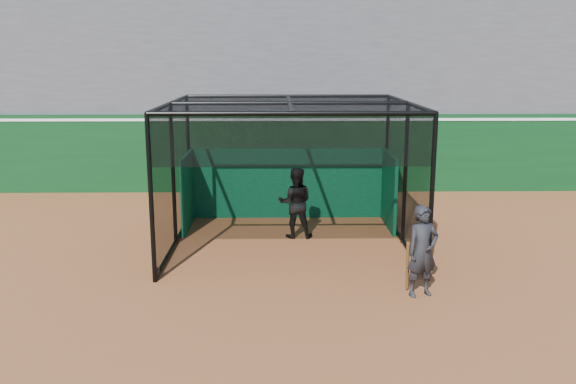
{
  "coord_description": "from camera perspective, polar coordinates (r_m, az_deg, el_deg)",
  "views": [
    {
      "loc": [
        0.89,
        -11.01,
        4.3
      ],
      "look_at": [
        1.09,
        2.0,
        1.4
      ],
      "focal_mm": 38.0,
      "sensor_mm": 36.0,
      "label": 1
    }
  ],
  "objects": [
    {
      "name": "batting_cage",
      "position": [
        14.02,
        0.14,
        1.6
      ],
      "size": [
        5.44,
        5.06,
        3.28
      ],
      "color": "black",
      "rests_on": "ground"
    },
    {
      "name": "batter",
      "position": [
        14.67,
        0.7,
        -1.0
      ],
      "size": [
        0.85,
        0.67,
        1.72
      ],
      "primitive_type": "imported",
      "rotation": [
        0.0,
        0.0,
        3.12
      ],
      "color": "black",
      "rests_on": "ground"
    },
    {
      "name": "grandstand",
      "position": [
        23.3,
        -3.14,
        12.98
      ],
      "size": [
        50.0,
        7.85,
        8.95
      ],
      "color": "#4C4C4F",
      "rests_on": "ground"
    },
    {
      "name": "ground",
      "position": [
        11.85,
        -5.18,
        -8.76
      ],
      "size": [
        120.0,
        120.0,
        0.0
      ],
      "primitive_type": "plane",
      "color": "#96542B",
      "rests_on": "ground"
    },
    {
      "name": "outfield_wall",
      "position": [
        19.76,
        -3.45,
        3.77
      ],
      "size": [
        50.0,
        0.5,
        2.5
      ],
      "color": "#093614",
      "rests_on": "ground"
    },
    {
      "name": "on_deck_player",
      "position": [
        11.37,
        12.46,
        -5.44
      ],
      "size": [
        0.72,
        0.58,
        1.7
      ],
      "color": "black",
      "rests_on": "ground"
    }
  ]
}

